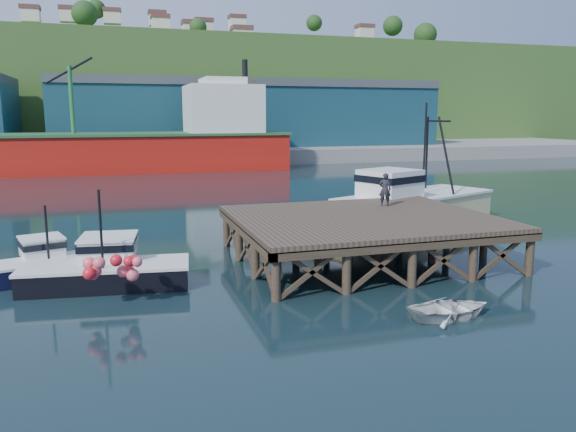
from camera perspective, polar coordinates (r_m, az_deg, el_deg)
name	(u,v)px	position (r m, az deg, el deg)	size (l,w,h in m)	color
ground	(251,268)	(25.61, -3.74, -5.32)	(300.00, 300.00, 0.00)	black
wharf	(365,220)	(26.79, 7.81, -0.43)	(12.00, 10.00, 2.62)	brown
far_quay	(149,151)	(94.35, -13.93, 6.41)	(160.00, 40.00, 2.00)	gray
warehouse_mid	(150,117)	(89.17, -13.87, 9.74)	(28.00, 16.00, 9.00)	#18414F
warehouse_right	(333,117)	(95.90, 4.59, 10.02)	(30.00, 16.00, 9.00)	#18414F
cargo_ship	(88,145)	(72.13, -19.65, 6.85)	(55.50, 10.00, 13.75)	red
hillside	(138,94)	(124.19, -15.03, 11.84)	(220.00, 50.00, 22.00)	#2D511E
boat_navy	(46,262)	(26.17, -23.38, -4.35)	(5.46, 3.56, 3.22)	black
boat_black	(107,267)	(24.08, -17.92, -4.98)	(6.83, 5.69, 4.06)	black
trawler	(412,200)	(36.15, 12.46, 1.58)	(12.01, 8.04, 7.58)	beige
dinghy	(451,309)	(20.27, 16.19, -9.05)	(2.13, 2.98, 0.62)	silver
dockworker	(385,190)	(29.84, 9.82, 2.66)	(0.64, 0.42, 1.75)	black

